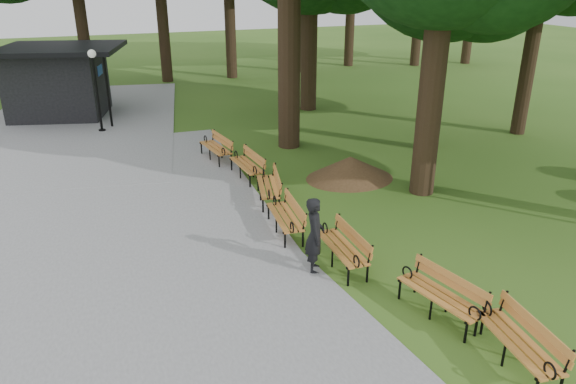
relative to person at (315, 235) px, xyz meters
name	(u,v)px	position (x,y,z in m)	size (l,w,h in m)	color
ground	(307,250)	(0.20, 0.92, -0.86)	(100.00, 100.00, 0.00)	#355E1A
path	(120,223)	(-3.80, 3.92, -0.83)	(12.00, 38.00, 0.06)	gray
person	(315,235)	(0.00, 0.00, 0.00)	(0.63, 0.41, 1.72)	black
kiosk	(57,82)	(-5.28, 16.46, 0.69)	(4.96, 4.31, 3.11)	black
lamp_post	(94,74)	(-3.75, 13.17, 1.49)	(0.32, 0.32, 3.29)	black
dirt_mound	(350,168)	(3.30, 4.80, -0.50)	(2.37, 2.37, 0.73)	#47301C
bench_0	(517,342)	(1.92, -3.97, -0.42)	(1.90, 0.64, 0.88)	#C7772E
bench_1	(440,296)	(1.54, -2.38, -0.42)	(1.90, 0.64, 0.88)	#C7772E
bench_2	(342,248)	(0.65, -0.01, -0.42)	(1.90, 0.64, 0.88)	#C7772E
bench_3	(285,217)	(0.03, 1.93, -0.42)	(1.90, 0.64, 0.88)	#C7772E
bench_4	(268,187)	(0.29, 3.98, -0.42)	(1.90, 0.64, 0.88)	#C7772E
bench_5	(247,165)	(0.25, 5.95, -0.42)	(1.90, 0.64, 0.88)	#C7772E
bench_6	(216,148)	(-0.24, 8.04, -0.42)	(1.90, 0.64, 0.88)	#C7772E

